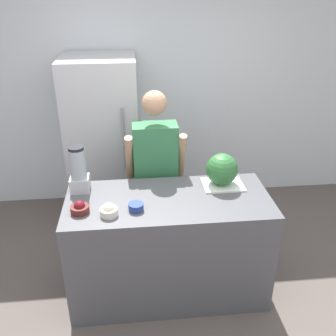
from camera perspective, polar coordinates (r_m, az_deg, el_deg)
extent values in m
plane|color=#564C47|center=(3.25, 0.75, -22.08)|extent=(14.00, 14.00, 0.00)
cube|color=silver|center=(4.33, -2.25, 11.37)|extent=(8.00, 0.06, 2.60)
cube|color=#4C4C51|center=(3.18, 0.07, -11.79)|extent=(1.61, 0.71, 0.92)
cube|color=#B7B7BC|center=(4.08, -9.73, 3.95)|extent=(0.73, 0.72, 1.79)
cylinder|color=gray|center=(3.65, -6.79, 4.46)|extent=(0.02, 0.02, 0.62)
cube|color=#333338|center=(3.65, -1.79, -7.43)|extent=(0.29, 0.18, 0.78)
cube|color=#337247|center=(3.33, -1.95, 2.15)|extent=(0.39, 0.22, 0.55)
sphere|color=tan|center=(3.16, -2.08, 9.85)|extent=(0.21, 0.21, 0.21)
cylinder|color=tan|center=(3.29, -5.90, 1.53)|extent=(0.07, 0.23, 0.47)
cylinder|color=tan|center=(3.32, 2.07, 1.88)|extent=(0.07, 0.23, 0.47)
cube|color=white|center=(3.13, 8.36, -2.52)|extent=(0.33, 0.25, 0.01)
sphere|color=#2D6B33|center=(3.08, 8.21, -0.18)|extent=(0.26, 0.26, 0.26)
cylinder|color=#511E19|center=(2.82, -13.28, -6.13)|extent=(0.14, 0.14, 0.05)
sphere|color=maroon|center=(2.81, -13.34, -5.68)|extent=(0.08, 0.08, 0.08)
cylinder|color=beige|center=(2.75, -8.99, -6.61)|extent=(0.13, 0.13, 0.06)
sphere|color=white|center=(2.73, -9.03, -6.12)|extent=(0.09, 0.09, 0.09)
cylinder|color=navy|center=(2.78, -4.90, -5.91)|extent=(0.11, 0.11, 0.05)
cube|color=#B7B7BC|center=(3.08, -13.25, -2.36)|extent=(0.15, 0.15, 0.12)
cylinder|color=#99A3AD|center=(3.00, -13.60, 0.64)|extent=(0.13, 0.13, 0.24)
cylinder|color=black|center=(2.95, -13.87, 2.94)|extent=(0.12, 0.12, 0.02)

